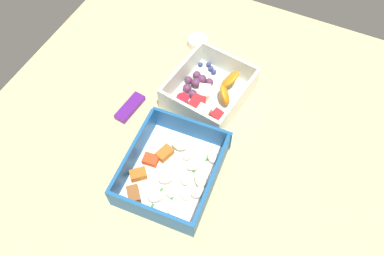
# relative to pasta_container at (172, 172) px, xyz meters

# --- Properties ---
(table_surface) EXTENTS (0.80, 0.80, 0.02)m
(table_surface) POSITION_rel_pasta_container_xyz_m (0.10, 0.00, -0.03)
(table_surface) COLOR tan
(table_surface) RESTS_ON ground
(pasta_container) EXTENTS (0.19, 0.16, 0.06)m
(pasta_container) POSITION_rel_pasta_container_xyz_m (0.00, 0.00, 0.00)
(pasta_container) COLOR white
(pasta_container) RESTS_ON table_surface
(fruit_bowl) EXTENTS (0.17, 0.16, 0.05)m
(fruit_bowl) POSITION_rel_pasta_container_xyz_m (0.19, 0.01, 0.00)
(fruit_bowl) COLOR silver
(fruit_bowl) RESTS_ON table_surface
(candy_bar) EXTENTS (0.07, 0.03, 0.01)m
(candy_bar) POSITION_rel_pasta_container_xyz_m (0.09, 0.14, -0.01)
(candy_bar) COLOR #51197A
(candy_bar) RESTS_ON table_surface
(paper_cup_liner) EXTENTS (0.04, 0.04, 0.02)m
(paper_cup_liner) POSITION_rel_pasta_container_xyz_m (0.31, 0.09, -0.01)
(paper_cup_liner) COLOR white
(paper_cup_liner) RESTS_ON table_surface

